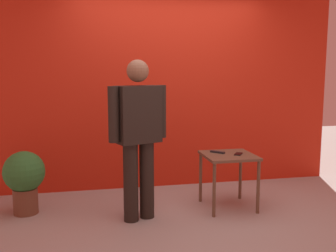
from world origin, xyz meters
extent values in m
plane|color=#9E9991|center=(0.00, 0.00, 0.00)|extent=(12.00, 12.00, 0.00)
cube|color=red|center=(0.00, 1.43, 1.45)|extent=(4.58, 0.12, 2.90)
cylinder|color=black|center=(-0.62, 0.23, 0.41)|extent=(0.20, 0.20, 0.81)
cylinder|color=black|center=(-0.45, 0.30, 0.41)|extent=(0.20, 0.20, 0.81)
cube|color=black|center=(-0.54, 0.27, 1.10)|extent=(0.49, 0.36, 0.58)
cube|color=red|center=(-0.58, 0.37, 1.13)|extent=(0.12, 0.05, 0.48)
cube|color=#B2333D|center=(-0.58, 0.38, 1.11)|extent=(0.04, 0.02, 0.44)
cylinder|color=black|center=(-0.79, 0.17, 1.12)|extent=(0.14, 0.14, 0.55)
cylinder|color=black|center=(-0.28, 0.36, 1.12)|extent=(0.14, 0.14, 0.55)
sphere|color=brown|center=(-0.54, 0.27, 1.54)|extent=(0.22, 0.22, 0.22)
cube|color=brown|center=(0.50, 0.41, 0.60)|extent=(0.56, 0.56, 0.03)
cylinder|color=brown|center=(0.25, 0.16, 0.29)|extent=(0.04, 0.04, 0.58)
cylinder|color=brown|center=(0.74, 0.16, 0.29)|extent=(0.04, 0.04, 0.58)
cylinder|color=brown|center=(0.25, 0.66, 0.29)|extent=(0.04, 0.04, 0.58)
cylinder|color=brown|center=(0.74, 0.66, 0.29)|extent=(0.04, 0.04, 0.58)
cube|color=black|center=(0.60, 0.39, 0.62)|extent=(0.14, 0.16, 0.01)
cube|color=black|center=(0.40, 0.51, 0.62)|extent=(0.15, 0.16, 0.02)
cylinder|color=brown|center=(-1.72, 0.67, 0.14)|extent=(0.26, 0.26, 0.28)
sphere|color=#2D7233|center=(-1.72, 0.67, 0.47)|extent=(0.44, 0.44, 0.44)
camera|label=1|loc=(-1.04, -3.58, 1.54)|focal=41.27mm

